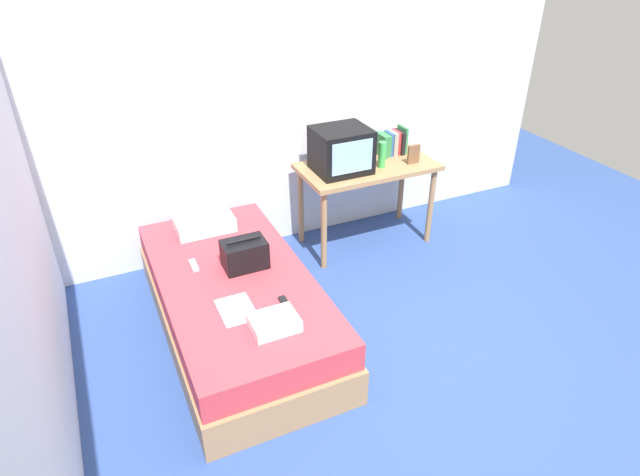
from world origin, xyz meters
TOP-DOWN VIEW (x-y plane):
  - ground_plane at (0.00, 0.00)m, footprint 8.00×8.00m
  - wall_back at (0.00, 2.00)m, footprint 5.20×0.10m
  - bed at (-0.84, 0.87)m, footprint 1.00×2.00m
  - desk at (0.58, 1.58)m, footprint 1.16×0.60m
  - tv at (0.32, 1.56)m, footprint 0.44×0.39m
  - water_bottle at (0.66, 1.49)m, footprint 0.06×0.06m
  - book_row at (0.88, 1.71)m, footprint 0.24×0.17m
  - picture_frame at (0.94, 1.44)m, footprint 0.11×0.02m
  - pillow at (-0.85, 1.60)m, footprint 0.44×0.32m
  - handbag at (-0.73, 0.95)m, footprint 0.30×0.20m
  - magazine at (-0.93, 0.51)m, footprint 0.21×0.29m
  - remote_dark at (-0.63, 0.43)m, footprint 0.04×0.16m
  - remote_silver at (-1.05, 1.10)m, footprint 0.04×0.14m
  - folded_towel at (-0.77, 0.26)m, footprint 0.28×0.22m

SIDE VIEW (x-z plane):
  - ground_plane at x=0.00m, z-range 0.00..0.00m
  - bed at x=-0.84m, z-range 0.00..0.46m
  - magazine at x=-0.93m, z-range 0.46..0.47m
  - remote_dark at x=-0.63m, z-range 0.46..0.48m
  - remote_silver at x=-1.05m, z-range 0.46..0.48m
  - folded_towel at x=-0.77m, z-range 0.46..0.54m
  - pillow at x=-0.85m, z-range 0.46..0.57m
  - handbag at x=-0.73m, z-range 0.45..0.68m
  - desk at x=0.58m, z-range 0.28..1.03m
  - picture_frame at x=0.94m, z-range 0.75..0.91m
  - book_row at x=0.88m, z-range 0.73..0.97m
  - water_bottle at x=0.66m, z-range 0.75..0.97m
  - tv at x=0.32m, z-range 0.75..1.11m
  - wall_back at x=0.00m, z-range 0.00..2.60m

